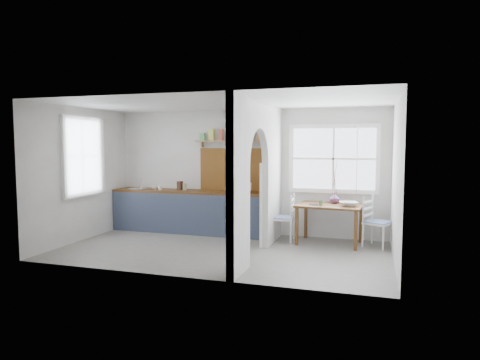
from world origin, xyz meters
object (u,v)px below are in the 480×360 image
(chair_left, at_px, (283,217))
(vase, at_px, (334,198))
(kettle, at_px, (246,186))
(dining_table, at_px, (329,224))
(chair_right, at_px, (378,222))

(chair_left, distance_m, vase, 1.07)
(kettle, bearing_deg, dining_table, 4.89)
(chair_left, relative_size, chair_right, 0.98)
(chair_left, distance_m, kettle, 1.02)
(chair_right, xyz_separation_m, kettle, (-2.58, 0.22, 0.57))
(chair_right, xyz_separation_m, vase, (-0.80, 0.23, 0.38))
(chair_left, xyz_separation_m, kettle, (-0.81, 0.22, 0.58))
(dining_table, bearing_deg, chair_right, 5.76)
(dining_table, xyz_separation_m, chair_left, (-0.90, -0.00, 0.09))
(dining_table, height_order, kettle, kettle)
(dining_table, distance_m, vase, 0.53)
(kettle, relative_size, vase, 1.35)
(dining_table, relative_size, chair_left, 1.30)
(kettle, xyz_separation_m, vase, (1.78, 0.01, -0.19))
(kettle, distance_m, vase, 1.79)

